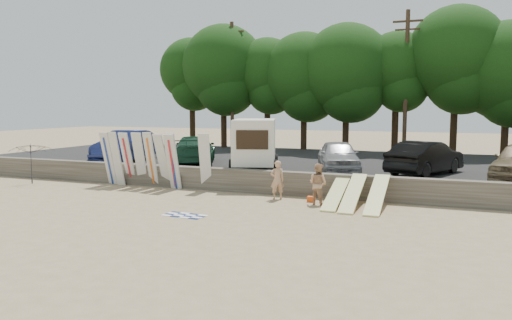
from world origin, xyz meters
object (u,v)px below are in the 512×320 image
(beachgoer_a, at_px, (277,180))
(beach_umbrella, at_px, (32,163))
(car_0, at_px, (126,146))
(car_1, at_px, (195,150))
(car_2, at_px, (338,156))
(cooler, at_px, (346,199))
(box_trailer, at_px, (255,142))
(car_3, at_px, (425,158))
(beachgoer_b, at_px, (318,184))

(beachgoer_a, bearing_deg, beach_umbrella, -29.34)
(car_0, height_order, beach_umbrella, car_0)
(car_1, height_order, beachgoer_a, car_1)
(car_2, bearing_deg, cooler, -92.61)
(car_1, relative_size, beachgoer_a, 3.24)
(car_1, relative_size, car_2, 1.19)
(box_trailer, height_order, car_3, box_trailer)
(cooler, bearing_deg, beachgoer_b, -130.87)
(car_3, relative_size, beach_umbrella, 2.08)
(car_3, bearing_deg, beachgoer_b, 77.91)
(cooler, height_order, beach_umbrella, beach_umbrella)
(car_1, relative_size, beachgoer_b, 3.22)
(car_1, height_order, beachgoer_b, car_1)
(car_0, height_order, car_1, car_0)
(box_trailer, height_order, beach_umbrella, box_trailer)
(box_trailer, relative_size, cooler, 11.07)
(car_3, xyz_separation_m, beachgoer_a, (-5.39, -4.60, -0.67))
(car_1, bearing_deg, car_3, 155.16)
(box_trailer, relative_size, car_1, 0.83)
(beachgoer_a, height_order, beach_umbrella, beach_umbrella)
(car_2, height_order, beachgoer_a, car_2)
(beach_umbrella, bearing_deg, car_0, 64.82)
(car_1, xyz_separation_m, beach_umbrella, (-6.09, -5.15, -0.45))
(beachgoer_b, distance_m, cooler, 1.26)
(car_2, bearing_deg, beachgoer_b, -106.11)
(box_trailer, bearing_deg, beachgoer_b, -60.95)
(beachgoer_a, xyz_separation_m, beach_umbrella, (-12.39, -0.55, 0.20))
(beachgoer_a, bearing_deg, car_1, -68.00)
(car_1, distance_m, car_3, 11.69)
(beachgoer_a, distance_m, beach_umbrella, 12.41)
(car_1, bearing_deg, box_trailer, 137.90)
(cooler, distance_m, beach_umbrella, 15.20)
(car_2, bearing_deg, box_trailer, 172.95)
(box_trailer, xyz_separation_m, beachgoer_a, (2.34, -3.37, -1.27))
(box_trailer, xyz_separation_m, car_3, (7.73, 1.23, -0.61))
(beach_umbrella, bearing_deg, box_trailer, 21.30)
(car_0, distance_m, cooler, 13.66)
(car_0, relative_size, beachgoer_a, 3.31)
(beachgoer_b, bearing_deg, box_trailer, -20.58)
(car_0, relative_size, car_3, 1.14)
(car_2, relative_size, cooler, 11.23)
(box_trailer, relative_size, car_0, 0.81)
(car_1, distance_m, car_2, 7.86)
(beachgoer_b, bearing_deg, beach_umbrella, 22.37)
(car_1, bearing_deg, cooler, 128.79)
(car_3, bearing_deg, beachgoer_a, 64.08)
(box_trailer, height_order, car_1, box_trailer)
(car_1, relative_size, beach_umbrella, 2.32)
(box_trailer, height_order, cooler, box_trailer)
(car_0, relative_size, beachgoer_b, 3.29)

